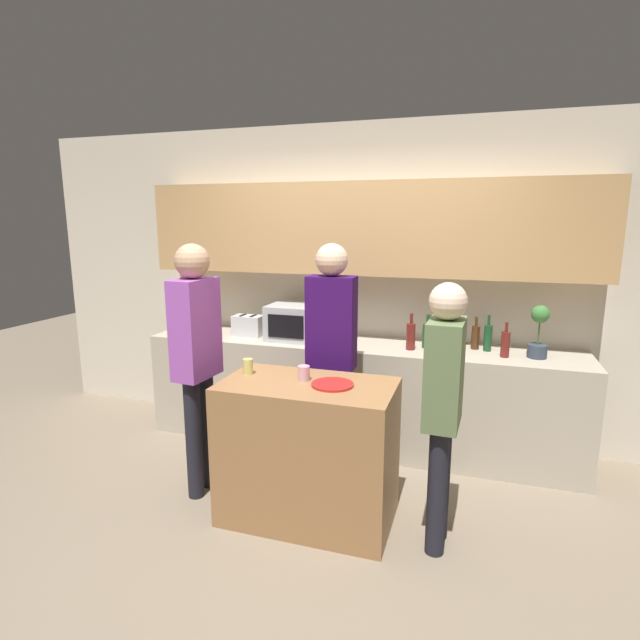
# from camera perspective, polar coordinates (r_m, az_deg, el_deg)

# --- Properties ---
(ground_plane) EXTENTS (14.00, 14.00, 0.00)m
(ground_plane) POSITION_cam_1_polar(r_m,az_deg,el_deg) (3.31, -2.21, -23.63)
(ground_plane) COLOR #7F705B
(back_wall) EXTENTS (6.40, 0.40, 2.70)m
(back_wall) POSITION_cam_1_polar(r_m,az_deg,el_deg) (4.32, 5.21, 6.56)
(back_wall) COLOR beige
(back_wall) RESTS_ON ground_plane
(back_counter) EXTENTS (3.60, 0.62, 0.89)m
(back_counter) POSITION_cam_1_polar(r_m,az_deg,el_deg) (4.29, 4.15, -8.42)
(back_counter) COLOR #B7AD99
(back_counter) RESTS_ON ground_plane
(kitchen_island) EXTENTS (1.08, 0.60, 0.91)m
(kitchen_island) POSITION_cam_1_polar(r_m,az_deg,el_deg) (3.28, -1.38, -14.77)
(kitchen_island) COLOR #996B42
(kitchen_island) RESTS_ON ground_plane
(microwave) EXTENTS (0.52, 0.39, 0.30)m
(microwave) POSITION_cam_1_polar(r_m,az_deg,el_deg) (4.26, -2.37, -0.28)
(microwave) COLOR #B7BABC
(microwave) RESTS_ON back_counter
(toaster) EXTENTS (0.26, 0.16, 0.18)m
(toaster) POSITION_cam_1_polar(r_m,az_deg,el_deg) (4.46, -8.20, -0.64)
(toaster) COLOR silver
(toaster) RESTS_ON back_counter
(potted_plant) EXTENTS (0.14, 0.14, 0.39)m
(potted_plant) POSITION_cam_1_polar(r_m,az_deg,el_deg) (4.02, 23.73, -1.24)
(potted_plant) COLOR #333D4C
(potted_plant) RESTS_ON back_counter
(bottle_0) EXTENTS (0.07, 0.07, 0.29)m
(bottle_0) POSITION_cam_1_polar(r_m,az_deg,el_deg) (4.00, 10.33, -1.79)
(bottle_0) COLOR maroon
(bottle_0) RESTS_ON back_counter
(bottle_1) EXTENTS (0.09, 0.09, 0.27)m
(bottle_1) POSITION_cam_1_polar(r_m,az_deg,el_deg) (4.08, 12.20, -1.70)
(bottle_1) COLOR #194723
(bottle_1) RESTS_ON back_counter
(bottle_2) EXTENTS (0.08, 0.08, 0.23)m
(bottle_2) POSITION_cam_1_polar(r_m,az_deg,el_deg) (4.00, 14.00, -2.26)
(bottle_2) COLOR #194723
(bottle_2) RESTS_ON back_counter
(bottle_3) EXTENTS (0.06, 0.06, 0.23)m
(bottle_3) POSITION_cam_1_polar(r_m,az_deg,el_deg) (4.11, 15.63, -2.01)
(bottle_3) COLOR silver
(bottle_3) RESTS_ON back_counter
(bottle_4) EXTENTS (0.06, 0.06, 0.26)m
(bottle_4) POSITION_cam_1_polar(r_m,az_deg,el_deg) (4.14, 17.34, -1.84)
(bottle_4) COLOR #472814
(bottle_4) RESTS_ON back_counter
(bottle_5) EXTENTS (0.06, 0.06, 0.29)m
(bottle_5) POSITION_cam_1_polar(r_m,az_deg,el_deg) (4.11, 18.64, -1.88)
(bottle_5) COLOR #194723
(bottle_5) RESTS_ON back_counter
(bottle_6) EXTENTS (0.06, 0.06, 0.27)m
(bottle_6) POSITION_cam_1_polar(r_m,az_deg,el_deg) (3.97, 20.42, -2.56)
(bottle_6) COLOR maroon
(bottle_6) RESTS_ON back_counter
(plate_on_island) EXTENTS (0.26, 0.26, 0.01)m
(plate_on_island) POSITION_cam_1_polar(r_m,az_deg,el_deg) (3.05, 1.44, -7.38)
(plate_on_island) COLOR red
(plate_on_island) RESTS_ON kitchen_island
(cup_0) EXTENTS (0.08, 0.08, 0.09)m
(cup_0) POSITION_cam_1_polar(r_m,az_deg,el_deg) (3.14, -1.87, -6.09)
(cup_0) COLOR #D3A1AD
(cup_0) RESTS_ON kitchen_island
(cup_1) EXTENTS (0.07, 0.07, 0.10)m
(cup_1) POSITION_cam_1_polar(r_m,az_deg,el_deg) (3.30, -8.24, -5.28)
(cup_1) COLOR #CFC867
(cup_1) RESTS_ON kitchen_island
(person_left) EXTENTS (0.21, 0.35, 1.57)m
(person_left) POSITION_cam_1_polar(r_m,az_deg,el_deg) (2.91, 13.91, -8.48)
(person_left) COLOR black
(person_left) RESTS_ON ground_plane
(person_center) EXTENTS (0.23, 0.36, 1.75)m
(person_center) POSITION_cam_1_polar(r_m,az_deg,el_deg) (3.47, -13.95, -3.12)
(person_center) COLOR black
(person_center) RESTS_ON ground_plane
(person_right) EXTENTS (0.34, 0.23, 1.74)m
(person_right) POSITION_cam_1_polar(r_m,az_deg,el_deg) (3.58, 1.31, -2.42)
(person_right) COLOR black
(person_right) RESTS_ON ground_plane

